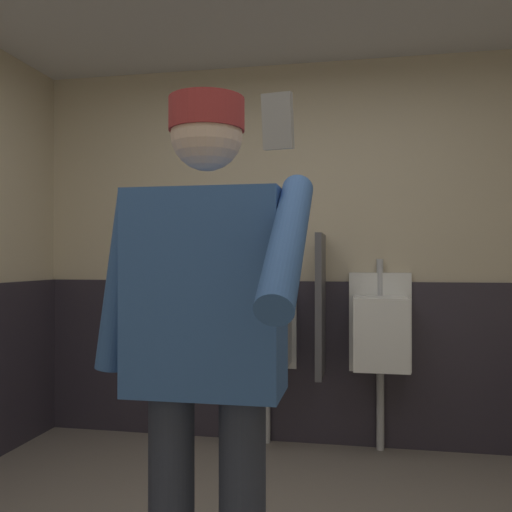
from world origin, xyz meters
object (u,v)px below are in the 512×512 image
person (206,333)px  urinal_middle (381,332)px  urinal_left (264,329)px  cell_phone (278,121)px

person → urinal_middle: bearing=73.7°
urinal_middle → urinal_left: bearing=180.0°
urinal_middle → cell_phone: 2.61m
urinal_left → person: bearing=-85.1°
urinal_middle → person: size_ratio=0.72×
person → cell_phone: person is taller
person → cell_phone: (0.29, -0.50, 0.49)m
urinal_left → cell_phone: size_ratio=11.27×
urinal_middle → cell_phone: cell_phone is taller
urinal_left → person: 2.01m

